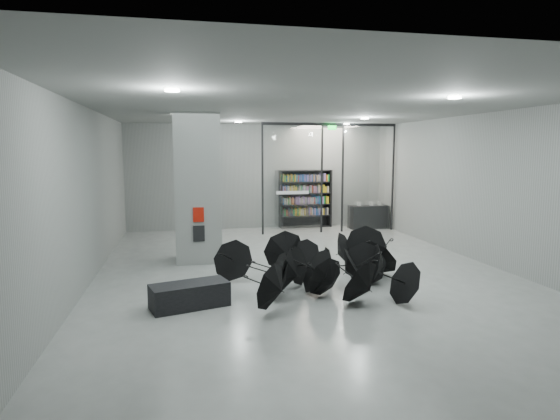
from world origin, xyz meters
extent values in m
plane|color=gray|center=(0.00, 0.00, 0.00)|extent=(14.00, 14.00, 0.00)
cube|color=gray|center=(0.00, 0.00, 4.00)|extent=(10.00, 14.00, 0.02)
cube|color=slate|center=(0.00, 7.00, 2.00)|extent=(10.00, 0.02, 4.00)
cube|color=slate|center=(0.00, -7.00, 2.00)|extent=(10.00, 0.02, 4.00)
cube|color=slate|center=(-5.00, 0.00, 2.00)|extent=(0.02, 14.00, 4.00)
cube|color=slate|center=(5.00, 0.00, 2.00)|extent=(0.02, 14.00, 4.00)
cube|color=slate|center=(-2.50, 2.00, 2.00)|extent=(1.20, 1.20, 4.00)
cube|color=#A50A07|center=(-2.50, 1.38, 1.35)|extent=(0.28, 0.04, 0.38)
cube|color=black|center=(-2.50, 1.38, 0.85)|extent=(0.30, 0.03, 0.42)
cube|color=#0CE533|center=(2.40, 5.30, 3.82)|extent=(0.30, 0.06, 0.15)
cube|color=silver|center=(1.00, 5.50, 2.00)|extent=(2.20, 0.02, 3.95)
cube|color=silver|center=(3.90, 5.50, 2.00)|extent=(2.00, 0.02, 3.95)
cube|color=black|center=(-0.10, 5.50, 2.00)|extent=(0.06, 0.06, 4.00)
cube|color=black|center=(2.10, 5.50, 2.00)|extent=(0.06, 0.06, 4.00)
cube|color=black|center=(2.90, 5.50, 2.00)|extent=(0.06, 0.06, 4.00)
cube|color=black|center=(4.90, 5.50, 2.00)|extent=(0.06, 0.06, 4.00)
cube|color=black|center=(2.40, 5.50, 3.95)|extent=(5.00, 0.08, 0.10)
cube|color=black|center=(-2.80, -1.92, 0.24)|extent=(1.59, 1.01, 0.47)
cube|color=black|center=(4.15, 5.99, 0.45)|extent=(1.52, 0.65, 0.90)
camera|label=1|loc=(-2.86, -10.75, 3.02)|focal=29.70mm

